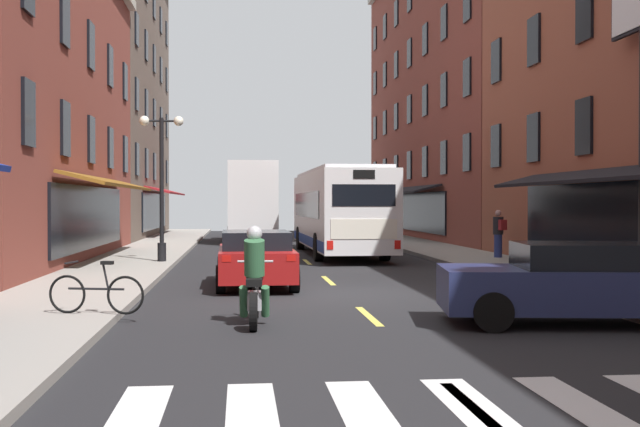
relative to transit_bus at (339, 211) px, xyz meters
name	(u,v)px	position (x,y,z in m)	size (l,w,h in m)	color
ground_plane	(343,296)	(-1.55, -13.08, -1.79)	(34.80, 80.00, 0.10)	black
lane_centre_dashes	(345,295)	(-1.55, -13.33, -1.74)	(0.14, 73.90, 0.01)	#DBCC4C
crosswalk_near	(477,411)	(-1.55, -23.08, -1.74)	(7.10, 2.80, 0.01)	silver
sidewalk_left	(74,294)	(-7.45, -13.08, -1.67)	(3.00, 80.00, 0.14)	gray
sidewalk_right	(595,288)	(4.35, -13.08, -1.67)	(3.00, 80.00, 0.14)	gray
transit_bus	(339,211)	(0.00, 0.00, 0.00)	(2.77, 11.53, 3.32)	silver
box_truck	(252,202)	(-3.23, 10.10, 0.35)	(2.50, 7.76, 4.07)	#B21E19
sedan_near	(587,282)	(1.93, -17.91, -1.03)	(4.96, 2.51, 1.37)	navy
sedan_mid	(256,258)	(-3.48, -11.33, -1.04)	(1.93, 4.38, 1.36)	maroon
sedan_far	(245,224)	(-3.52, 18.86, -1.01)	(2.06, 4.54, 1.44)	maroon
motorcycle_rider	(255,282)	(-3.62, -17.36, -1.03)	(0.62, 2.07, 1.66)	black
bicycle_near	(96,293)	(-6.31, -16.81, -1.24)	(1.67, 0.57, 0.91)	black
pedestrian_near	(499,232)	(5.13, -3.97, -0.73)	(0.42, 0.53, 1.65)	navy
street_lamp_twin	(162,180)	(-6.40, -4.62, 1.04)	(1.42, 0.32, 4.73)	black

